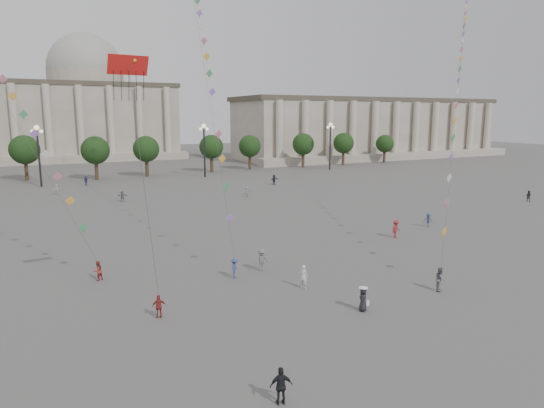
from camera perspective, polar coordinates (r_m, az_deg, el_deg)
name	(u,v)px	position (r m, az deg, el deg)	size (l,w,h in m)	color
ground	(343,319)	(30.98, 8.36, -13.24)	(360.00, 360.00, 0.00)	#4F4D4A
hall_east	(371,128)	(148.59, 11.54, 8.72)	(84.00, 26.22, 17.20)	gray
hall_central	(88,108)	(153.24, -20.80, 10.47)	(48.30, 34.30, 35.50)	gray
tree_row	(120,150)	(102.69, -17.41, 6.07)	(137.12, 5.12, 8.00)	#38291C
lamp_post_mid_west	(38,144)	(93.27, -25.83, 6.32)	(2.00, 0.90, 10.65)	#262628
lamp_post_mid_east	(204,140)	(98.43, -7.99, 7.42)	(2.00, 0.90, 10.65)	#262628
lamp_post_far_east	(330,137)	(111.70, 6.88, 7.79)	(2.00, 0.90, 10.65)	#262628
person_crowd_0	(86,181)	(92.25, -21.05, 2.58)	(1.02, 0.43, 1.75)	navy
person_crowd_4	(57,189)	(83.98, -23.95, 1.59)	(1.42, 0.45, 1.53)	white
person_crowd_6	(262,260)	(39.12, -1.20, -6.60)	(1.19, 0.68, 1.84)	slate
person_crowd_7	(247,192)	(74.32, -2.97, 1.44)	(1.42, 0.45, 1.53)	silver
person_crowd_8	(396,229)	(51.09, 14.37, -2.85)	(1.19, 0.69, 1.85)	maroon
person_crowd_9	(274,180)	(87.24, 0.26, 2.88)	(1.66, 0.53, 1.80)	black
person_crowd_12	(122,196)	(73.41, -17.20, 0.90)	(1.49, 0.47, 1.60)	slate
person_crowd_13	(304,277)	(35.48, 3.73, -8.51)	(0.64, 0.42, 1.75)	silver
person_crowd_14	(428,220)	(57.13, 17.89, -1.81)	(0.98, 0.57, 1.52)	navy
person_crowd_15	(528,196)	(79.49, 27.93, 0.83)	(0.77, 0.60, 1.58)	#222328
tourist_0	(159,306)	(31.35, -13.15, -11.65)	(0.87, 0.36, 1.49)	#9D2E2B
tourist_1	(281,386)	(22.36, 1.09, -20.61)	(1.01, 0.42, 1.72)	black
kite_flyer_0	(98,271)	(39.32, -19.80, -7.40)	(0.74, 0.57, 1.51)	#9D2D2A
kite_flyer_1	(235,268)	(37.71, -4.40, -7.52)	(1.00, 0.58, 1.55)	#36447A
kite_flyer_2	(440,279)	(36.93, 19.19, -8.36)	(0.83, 0.65, 1.71)	slate
hat_person	(363,299)	(32.04, 10.67, -10.87)	(0.90, 0.89, 1.69)	black
dragon_kite	(129,80)	(28.27, -16.49, 13.84)	(2.25, 0.80, 13.99)	red
kite_train_east	(462,50)	(66.53, 21.43, 16.52)	(43.28, 38.54, 68.55)	#3F3F3F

